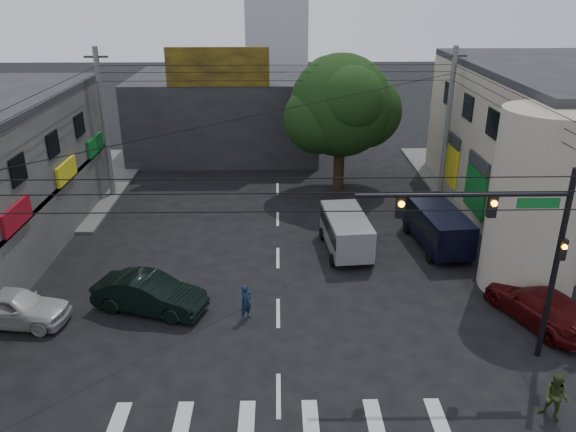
{
  "coord_description": "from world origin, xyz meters",
  "views": [
    {
      "loc": [
        0.04,
        -17.81,
        12.66
      ],
      "look_at": [
        0.45,
        4.0,
        3.51
      ],
      "focal_mm": 35.0,
      "sensor_mm": 36.0,
      "label": 1
    }
  ],
  "objects_px": {
    "traffic_gantry": "(512,236)",
    "silver_minivan": "(346,234)",
    "utility_pole_far_right": "(448,123)",
    "dark_sedan": "(149,294)",
    "pedestrian_olive": "(556,397)",
    "street_tree": "(341,106)",
    "utility_pole_far_left": "(105,125)",
    "white_compact": "(13,307)",
    "maroon_sedan": "(540,305)",
    "traffic_officer": "(246,302)",
    "navy_van": "(437,228)"
  },
  "relations": [
    {
      "from": "traffic_gantry",
      "to": "silver_minivan",
      "type": "distance_m",
      "value": 10.5
    },
    {
      "from": "utility_pole_far_right",
      "to": "silver_minivan",
      "type": "xyz_separation_m",
      "value": [
        -7.07,
        -8.29,
        -3.63
      ]
    },
    {
      "from": "dark_sedan",
      "to": "traffic_gantry",
      "type": "bearing_deg",
      "value": -86.68
    },
    {
      "from": "traffic_gantry",
      "to": "pedestrian_olive",
      "type": "relative_size",
      "value": 4.41
    },
    {
      "from": "street_tree",
      "to": "utility_pole_far_left",
      "type": "height_order",
      "value": "utility_pole_far_left"
    },
    {
      "from": "street_tree",
      "to": "dark_sedan",
      "type": "relative_size",
      "value": 1.76
    },
    {
      "from": "street_tree",
      "to": "white_compact",
      "type": "relative_size",
      "value": 1.91
    },
    {
      "from": "maroon_sedan",
      "to": "silver_minivan",
      "type": "height_order",
      "value": "silver_minivan"
    },
    {
      "from": "traffic_gantry",
      "to": "utility_pole_far_left",
      "type": "relative_size",
      "value": 0.78
    },
    {
      "from": "utility_pole_far_left",
      "to": "pedestrian_olive",
      "type": "height_order",
      "value": "utility_pole_far_left"
    },
    {
      "from": "maroon_sedan",
      "to": "pedestrian_olive",
      "type": "xyz_separation_m",
      "value": [
        -1.9,
        -5.41,
        0.09
      ]
    },
    {
      "from": "street_tree",
      "to": "traffic_officer",
      "type": "xyz_separation_m",
      "value": [
        -5.29,
        -15.38,
        -4.71
      ]
    },
    {
      "from": "traffic_gantry",
      "to": "utility_pole_far_right",
      "type": "distance_m",
      "value": 17.21
    },
    {
      "from": "white_compact",
      "to": "pedestrian_olive",
      "type": "relative_size",
      "value": 2.79
    },
    {
      "from": "white_compact",
      "to": "utility_pole_far_right",
      "type": "bearing_deg",
      "value": -47.93
    },
    {
      "from": "utility_pole_far_left",
      "to": "navy_van",
      "type": "height_order",
      "value": "utility_pole_far_left"
    },
    {
      "from": "traffic_officer",
      "to": "traffic_gantry",
      "type": "bearing_deg",
      "value": -60.9
    },
    {
      "from": "street_tree",
      "to": "pedestrian_olive",
      "type": "relative_size",
      "value": 5.33
    },
    {
      "from": "traffic_gantry",
      "to": "navy_van",
      "type": "xyz_separation_m",
      "value": [
        0.33,
        9.21,
        -3.8
      ]
    },
    {
      "from": "utility_pole_far_right",
      "to": "white_compact",
      "type": "height_order",
      "value": "utility_pole_far_right"
    },
    {
      "from": "traffic_gantry",
      "to": "silver_minivan",
      "type": "bearing_deg",
      "value": 116.76
    },
    {
      "from": "street_tree",
      "to": "utility_pole_far_left",
      "type": "bearing_deg",
      "value": -176.05
    },
    {
      "from": "street_tree",
      "to": "pedestrian_olive",
      "type": "bearing_deg",
      "value": -77.87
    },
    {
      "from": "traffic_gantry",
      "to": "street_tree",
      "type": "bearing_deg",
      "value": 101.99
    },
    {
      "from": "maroon_sedan",
      "to": "utility_pole_far_right",
      "type": "bearing_deg",
      "value": -111.13
    },
    {
      "from": "street_tree",
      "to": "dark_sedan",
      "type": "distance_m",
      "value": 17.98
    },
    {
      "from": "dark_sedan",
      "to": "navy_van",
      "type": "xyz_separation_m",
      "value": [
        13.45,
        5.86,
        0.26
      ]
    },
    {
      "from": "navy_van",
      "to": "pedestrian_olive",
      "type": "bearing_deg",
      "value": 175.56
    },
    {
      "from": "white_compact",
      "to": "traffic_officer",
      "type": "relative_size",
      "value": 2.99
    },
    {
      "from": "traffic_gantry",
      "to": "utility_pole_far_left",
      "type": "distance_m",
      "value": 25.0
    },
    {
      "from": "silver_minivan",
      "to": "utility_pole_far_right",
      "type": "bearing_deg",
      "value": -45.67
    },
    {
      "from": "traffic_gantry",
      "to": "utility_pole_far_right",
      "type": "height_order",
      "value": "utility_pole_far_right"
    },
    {
      "from": "utility_pole_far_left",
      "to": "pedestrian_olive",
      "type": "distance_m",
      "value": 28.02
    },
    {
      "from": "dark_sedan",
      "to": "white_compact",
      "type": "xyz_separation_m",
      "value": [
        -5.2,
        -0.86,
        -0.02
      ]
    },
    {
      "from": "dark_sedan",
      "to": "navy_van",
      "type": "relative_size",
      "value": 0.93
    },
    {
      "from": "traffic_gantry",
      "to": "utility_pole_far_right",
      "type": "bearing_deg",
      "value": 81.06
    },
    {
      "from": "silver_minivan",
      "to": "traffic_officer",
      "type": "distance_m",
      "value": 7.71
    },
    {
      "from": "navy_van",
      "to": "utility_pole_far_left",
      "type": "bearing_deg",
      "value": 61.03
    },
    {
      "from": "utility_pole_far_left",
      "to": "utility_pole_far_right",
      "type": "relative_size",
      "value": 1.0
    },
    {
      "from": "dark_sedan",
      "to": "silver_minivan",
      "type": "xyz_separation_m",
      "value": [
        8.72,
        5.37,
        0.2
      ]
    },
    {
      "from": "utility_pole_far_right",
      "to": "navy_van",
      "type": "height_order",
      "value": "utility_pole_far_right"
    },
    {
      "from": "utility_pole_far_right",
      "to": "dark_sedan",
      "type": "distance_m",
      "value": 21.23
    },
    {
      "from": "street_tree",
      "to": "dark_sedan",
      "type": "height_order",
      "value": "street_tree"
    },
    {
      "from": "traffic_gantry",
      "to": "pedestrian_olive",
      "type": "distance_m",
      "value": 5.18
    },
    {
      "from": "utility_pole_far_right",
      "to": "white_compact",
      "type": "xyz_separation_m",
      "value": [
        -21.0,
        -14.52,
        -3.86
      ]
    },
    {
      "from": "dark_sedan",
      "to": "maroon_sedan",
      "type": "height_order",
      "value": "dark_sedan"
    },
    {
      "from": "navy_van",
      "to": "traffic_gantry",
      "type": "bearing_deg",
      "value": 171.66
    },
    {
      "from": "dark_sedan",
      "to": "maroon_sedan",
      "type": "relative_size",
      "value": 0.92
    },
    {
      "from": "silver_minivan",
      "to": "navy_van",
      "type": "relative_size",
      "value": 0.87
    },
    {
      "from": "maroon_sedan",
      "to": "traffic_officer",
      "type": "distance_m",
      "value": 11.75
    }
  ]
}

